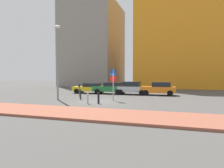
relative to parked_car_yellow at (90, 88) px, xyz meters
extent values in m
plane|color=#4C4947|center=(4.05, -7.21, -0.72)|extent=(120.00, 120.00, 0.00)
cube|color=#93513D|center=(4.05, -13.06, -0.65)|extent=(40.00, 3.46, 0.14)
cube|color=gold|center=(-0.10, -0.01, -0.12)|extent=(4.29, 2.08, 0.56)
cube|color=black|center=(0.28, 0.02, 0.40)|extent=(2.16, 1.81, 0.47)
cylinder|color=black|center=(-1.46, -1.01, -0.40)|extent=(0.65, 0.26, 0.64)
cylinder|color=black|center=(-1.57, 0.82, -0.40)|extent=(0.65, 0.26, 0.64)
cylinder|color=black|center=(1.38, -0.83, -0.40)|extent=(0.65, 0.26, 0.64)
cylinder|color=black|center=(1.27, 0.99, -0.40)|extent=(0.65, 0.26, 0.64)
cube|color=#237238|center=(2.78, 0.10, -0.06)|extent=(4.49, 2.00, 0.67)
cube|color=black|center=(3.19, 0.12, 0.51)|extent=(2.33, 1.76, 0.47)
cylinder|color=black|center=(1.33, -0.87, -0.40)|extent=(0.65, 0.25, 0.64)
cylinder|color=black|center=(1.24, 0.92, -0.40)|extent=(0.65, 0.25, 0.64)
cylinder|color=black|center=(4.32, -0.73, -0.40)|extent=(0.65, 0.25, 0.64)
cylinder|color=black|center=(4.24, 1.07, -0.40)|extent=(0.65, 0.25, 0.64)
cube|color=#B7BABF|center=(5.47, 0.14, -0.05)|extent=(4.31, 1.82, 0.68)
cube|color=black|center=(5.56, 0.14, 0.58)|extent=(1.96, 1.66, 0.58)
cylinder|color=black|center=(4.01, -0.75, -0.40)|extent=(0.64, 0.22, 0.64)
cylinder|color=black|center=(4.02, 1.04, -0.40)|extent=(0.64, 0.22, 0.64)
cylinder|color=black|center=(6.93, -0.77, -0.40)|extent=(0.64, 0.22, 0.64)
cylinder|color=black|center=(6.94, 1.02, -0.40)|extent=(0.64, 0.22, 0.64)
cube|color=orange|center=(8.72, 0.15, -0.05)|extent=(4.06, 1.92, 0.70)
cube|color=black|center=(9.09, 0.16, 0.57)|extent=(2.15, 1.70, 0.53)
cylinder|color=black|center=(7.39, -0.78, -0.40)|extent=(0.65, 0.25, 0.64)
cylinder|color=black|center=(7.32, 0.97, -0.40)|extent=(0.65, 0.25, 0.64)
cylinder|color=black|center=(10.11, -0.67, -0.40)|extent=(0.65, 0.25, 0.64)
cylinder|color=black|center=(10.04, 1.08, -0.40)|extent=(0.65, 0.25, 0.64)
cylinder|color=gray|center=(5.15, -6.38, 0.75)|extent=(0.10, 0.10, 2.92)
cube|color=#1447B7|center=(5.15, -6.38, 1.91)|extent=(0.55, 0.05, 0.55)
cylinder|color=red|center=(5.15, -6.38, 1.28)|extent=(0.60, 0.04, 0.60)
cylinder|color=#4C4C51|center=(0.65, -4.33, -0.16)|extent=(0.08, 0.08, 1.10)
cube|color=black|center=(0.65, -4.33, 0.53)|extent=(0.18, 0.14, 0.28)
cylinder|color=gray|center=(-0.09, -7.38, 2.67)|extent=(0.20, 0.20, 6.77)
ellipsoid|color=silver|center=(-0.09, -7.38, 6.21)|extent=(0.70, 0.36, 0.30)
cylinder|color=#B7B7BC|center=(3.73, -8.93, -0.23)|extent=(0.15, 0.15, 0.97)
cylinder|color=black|center=(1.88, -6.55, -0.23)|extent=(0.13, 0.13, 0.97)
cylinder|color=black|center=(4.56, -8.62, -0.25)|extent=(0.17, 0.17, 0.93)
cube|color=orange|center=(12.75, 18.34, 10.35)|extent=(18.63, 14.00, 22.13)
cube|color=gray|center=(-7.54, 19.50, 8.70)|extent=(11.53, 14.34, 18.84)
camera|label=1|loc=(10.41, -23.59, 1.61)|focal=31.31mm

